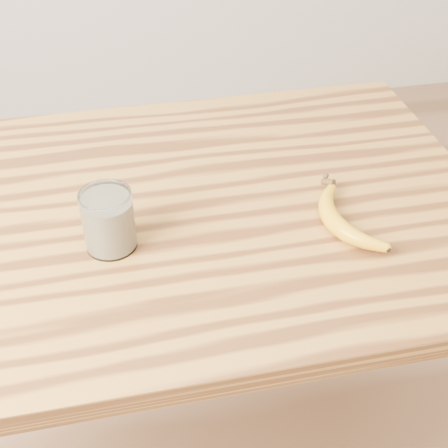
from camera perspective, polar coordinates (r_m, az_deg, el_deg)
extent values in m
cube|color=#A36D2D|center=(1.17, -5.21, 0.77)|extent=(1.20, 0.80, 0.04)
cylinder|color=brown|center=(1.83, 11.11, -1.67)|extent=(0.06, 0.06, 0.86)
cylinder|color=white|center=(1.05, -10.53, 0.32)|extent=(0.09, 0.09, 0.11)
torus|color=white|center=(1.02, -10.88, 2.66)|extent=(0.09, 0.09, 0.00)
cylinder|color=beige|center=(1.06, -10.49, 0.02)|extent=(0.08, 0.08, 0.09)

